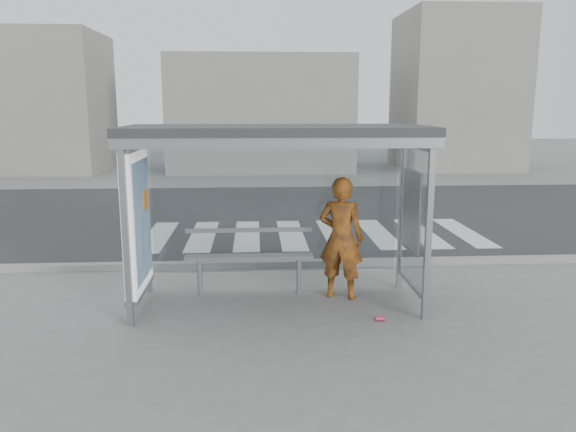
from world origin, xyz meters
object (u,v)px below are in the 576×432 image
(bus_shelter, at_px, (251,171))
(person, at_px, (341,238))
(bench, at_px, (249,257))
(soda_can, at_px, (380,319))

(bus_shelter, xyz_separation_m, person, (1.34, 0.20, -1.05))
(bench, distance_m, soda_can, 2.25)
(soda_can, bearing_deg, bus_shelter, 155.19)
(bus_shelter, relative_size, soda_can, 34.90)
(person, height_order, soda_can, person)
(person, xyz_separation_m, bench, (-1.39, 0.24, -0.34))
(bus_shelter, height_order, soda_can, bus_shelter)
(bench, height_order, soda_can, bench)
(bus_shelter, height_order, bench, bus_shelter)
(soda_can, bearing_deg, person, 111.65)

